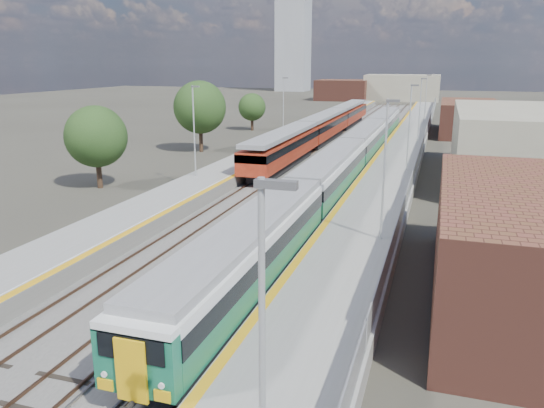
% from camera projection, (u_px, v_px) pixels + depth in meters
% --- Properties ---
extents(ground, '(320.00, 320.00, 0.00)m').
position_uv_depth(ground, '(348.00, 162.00, 56.79)').
color(ground, '#47443A').
rests_on(ground, ground).
extents(ballast_bed, '(10.50, 155.00, 0.06)m').
position_uv_depth(ballast_bed, '(332.00, 157.00, 59.74)').
color(ballast_bed, '#565451').
rests_on(ballast_bed, ground).
extents(tracks, '(8.96, 160.00, 0.17)m').
position_uv_depth(tracks, '(340.00, 154.00, 61.09)').
color(tracks, '#4C3323').
rests_on(tracks, ground).
extents(platform_right, '(4.70, 155.00, 8.52)m').
position_uv_depth(platform_right, '(400.00, 156.00, 57.39)').
color(platform_right, slate).
rests_on(platform_right, ground).
extents(platform_left, '(4.30, 155.00, 8.52)m').
position_uv_depth(platform_left, '(274.00, 149.00, 61.60)').
color(platform_left, slate).
rests_on(platform_left, ground).
extents(buildings, '(72.00, 185.50, 40.00)m').
position_uv_depth(buildings, '(339.00, 61.00, 140.88)').
color(buildings, brown).
rests_on(buildings, ground).
extents(green_train, '(2.67, 74.53, 2.94)m').
position_uv_depth(green_train, '(351.00, 154.00, 49.21)').
color(green_train, black).
rests_on(green_train, ground).
extents(red_train, '(2.86, 58.09, 3.62)m').
position_uv_depth(red_train, '(325.00, 126.00, 70.41)').
color(red_train, black).
rests_on(red_train, ground).
extents(tree_a, '(5.11, 5.11, 6.93)m').
position_uv_depth(tree_a, '(96.00, 137.00, 43.83)').
color(tree_a, '#382619').
rests_on(tree_a, ground).
extents(tree_b, '(6.13, 6.13, 8.31)m').
position_uv_depth(tree_b, '(200.00, 107.00, 61.84)').
color(tree_b, '#382619').
rests_on(tree_b, ground).
extents(tree_c, '(4.24, 4.24, 5.74)m').
position_uv_depth(tree_c, '(252.00, 107.00, 82.09)').
color(tree_c, '#382619').
rests_on(tree_c, ground).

